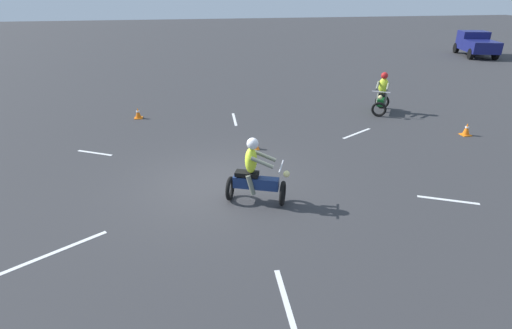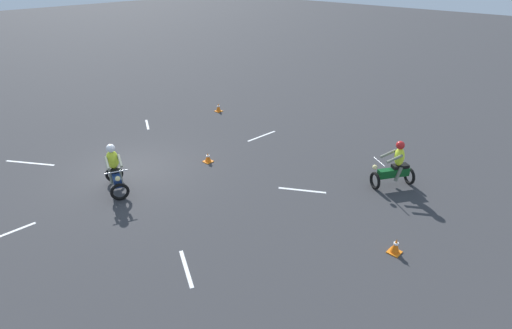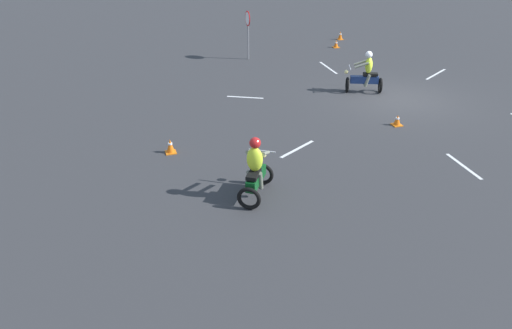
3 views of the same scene
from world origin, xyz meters
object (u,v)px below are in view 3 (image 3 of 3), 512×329
(traffic_cone_near_left, at_px, (170,146))
(motorcycle_rider_foreground, at_px, (366,75))
(motorcycle_rider_background, at_px, (256,171))
(traffic_cone_mid_left, at_px, (397,120))
(stop_sign, at_px, (248,25))
(traffic_cone_near_right, at_px, (336,44))
(traffic_cone_mid_center, at_px, (340,36))

(traffic_cone_near_left, bearing_deg, motorcycle_rider_foreground, -68.05)
(motorcycle_rider_foreground, distance_m, motorcycle_rider_background, 9.28)
(motorcycle_rider_background, distance_m, traffic_cone_mid_left, 6.75)
(stop_sign, bearing_deg, traffic_cone_near_right, -80.56)
(stop_sign, relative_size, traffic_cone_mid_center, 4.99)
(traffic_cone_near_left, bearing_deg, traffic_cone_mid_center, -43.51)
(motorcycle_rider_background, xyz_separation_m, traffic_cone_near_right, (13.60, -8.70, -0.54))
(traffic_cone_mid_left, bearing_deg, traffic_cone_near_left, 89.12)
(motorcycle_rider_foreground, distance_m, traffic_cone_near_left, 8.90)
(motorcycle_rider_foreground, xyz_separation_m, traffic_cone_near_left, (-3.32, 8.24, -0.51))
(traffic_cone_near_left, bearing_deg, traffic_cone_mid_left, -90.88)
(stop_sign, distance_m, traffic_cone_mid_left, 10.04)
(traffic_cone_mid_left, bearing_deg, stop_sign, 13.98)
(motorcycle_rider_background, relative_size, traffic_cone_near_left, 3.74)
(stop_sign, bearing_deg, traffic_cone_mid_left, -166.02)
(motorcycle_rider_background, height_order, traffic_cone_mid_left, motorcycle_rider_background)
(stop_sign, distance_m, traffic_cone_mid_center, 6.78)
(motorcycle_rider_background, height_order, traffic_cone_near_right, motorcycle_rider_background)
(traffic_cone_mid_center, bearing_deg, traffic_cone_mid_left, 162.77)
(motorcycle_rider_foreground, relative_size, traffic_cone_near_left, 3.74)
(motorcycle_rider_background, relative_size, traffic_cone_mid_left, 4.47)
(stop_sign, height_order, traffic_cone_near_right, stop_sign)
(traffic_cone_near_right, bearing_deg, traffic_cone_near_left, 135.04)
(motorcycle_rider_background, bearing_deg, traffic_cone_mid_left, 60.01)
(traffic_cone_mid_center, bearing_deg, motorcycle_rider_background, 147.43)
(motorcycle_rider_foreground, height_order, traffic_cone_mid_center, motorcycle_rider_foreground)
(motorcycle_rider_foreground, relative_size, traffic_cone_mid_center, 3.60)
(motorcycle_rider_background, distance_m, traffic_cone_mid_center, 18.07)
(motorcycle_rider_background, xyz_separation_m, stop_sign, (12.75, -3.57, 0.91))
(traffic_cone_near_left, bearing_deg, motorcycle_rider_background, -152.72)
(stop_sign, bearing_deg, traffic_cone_near_left, 151.21)
(motorcycle_rider_foreground, bearing_deg, traffic_cone_near_left, 133.67)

